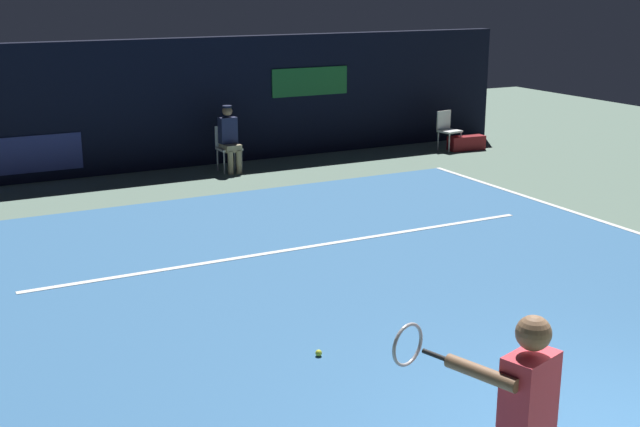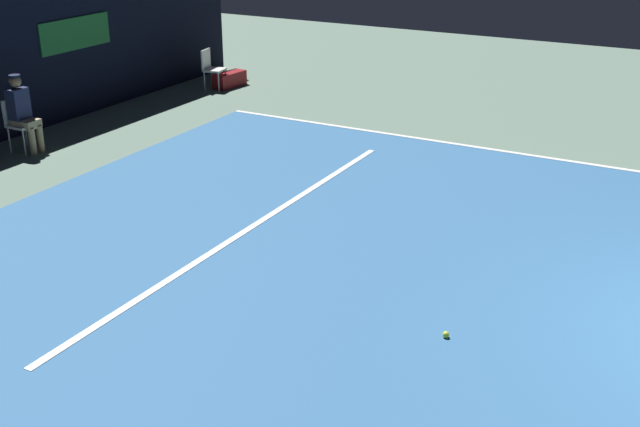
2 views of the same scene
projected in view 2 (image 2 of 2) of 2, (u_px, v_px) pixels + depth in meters
The scene contains 8 objects.
ground_plane at pixel (378, 258), 9.91m from camera, with size 31.11×31.11×0.00m, color slate.
court_surface at pixel (378, 258), 9.91m from camera, with size 9.83×10.75×0.01m, color #336699.
line_sideline_left at pixel (497, 150), 13.86m from camera, with size 0.10×10.75×0.01m, color white.
line_service at pixel (250, 228), 10.74m from camera, with size 7.67×0.10×0.01m, color white.
line_judge_on_chair at pixel (22, 112), 13.60m from camera, with size 0.45×0.54×1.32m.
courtside_chair_near at pixel (211, 67), 17.80m from camera, with size 0.51×0.49×0.88m.
tennis_ball at pixel (446, 335), 8.16m from camera, with size 0.07×0.07×0.07m, color #CCE033.
equipment_bag at pixel (230, 80), 18.17m from camera, with size 0.84×0.32×0.32m, color maroon.
Camera 2 is at (-8.21, 0.73, 4.28)m, focal length 45.35 mm.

